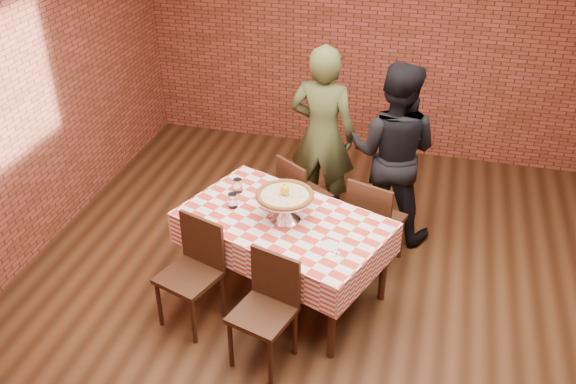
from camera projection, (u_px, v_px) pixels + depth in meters
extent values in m
plane|color=black|center=(324.00, 310.00, 5.22)|extent=(6.00, 6.00, 0.00)
plane|color=brown|center=(384.00, 32.00, 6.93)|extent=(5.50, 0.00, 5.50)
cube|color=#381D10|center=(284.00, 256.00, 5.23)|extent=(1.85, 1.47, 0.75)
cylinder|color=beige|center=(285.00, 196.00, 4.92)|extent=(0.65, 0.65, 0.03)
ellipsoid|color=yellow|center=(285.00, 190.00, 4.89)|extent=(0.10, 0.10, 0.09)
cylinder|color=white|center=(233.00, 200.00, 5.14)|extent=(0.10, 0.10, 0.12)
cylinder|color=white|center=(238.00, 186.00, 5.34)|extent=(0.10, 0.10, 0.12)
cylinder|color=white|center=(330.00, 246.00, 4.70)|extent=(0.18, 0.18, 0.01)
cube|color=white|center=(334.00, 255.00, 4.61)|extent=(0.06, 0.05, 0.00)
cube|color=white|center=(337.00, 253.00, 4.64)|extent=(0.06, 0.06, 0.00)
cube|color=silver|center=(305.00, 196.00, 5.20)|extent=(0.11, 0.11, 0.12)
imported|color=#404925|center=(322.00, 135.00, 6.00)|extent=(0.68, 0.47, 1.78)
imported|color=black|center=(393.00, 153.00, 5.74)|extent=(0.92, 0.76, 1.74)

